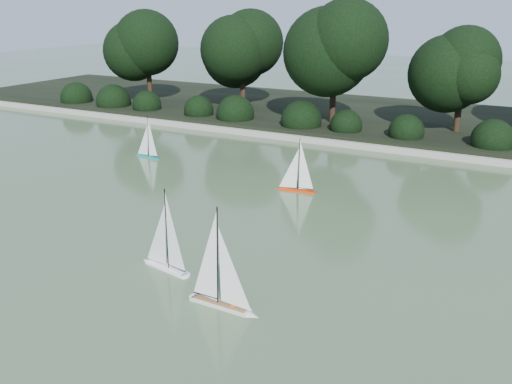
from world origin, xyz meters
TOP-DOWN VIEW (x-y plane):
  - ground at (0.00, 0.00)m, footprint 80.00×80.00m
  - pond_coping at (0.00, 9.00)m, footprint 40.00×0.35m
  - far_bank at (0.00, 13.00)m, footprint 40.00×8.00m
  - tree_line at (1.23, 11.44)m, footprint 26.31×3.93m
  - shrub_hedge at (0.00, 9.90)m, footprint 29.10×1.10m
  - sailboat_white_a at (-1.64, -0.40)m, footprint 1.11×0.38m
  - sailboat_white_b at (-0.05, -1.03)m, footprint 1.19×0.23m
  - sailboat_orange at (-1.42, 4.34)m, footprint 0.99×0.28m
  - sailboat_teal at (-6.41, 5.13)m, footprint 0.91×0.24m
  - race_buoy at (0.06, -0.98)m, footprint 0.16×0.16m

SIDE VIEW (x-z plane):
  - ground at x=0.00m, z-range 0.00..0.00m
  - race_buoy at x=0.06m, z-range -0.08..0.08m
  - pond_coping at x=0.00m, z-range 0.00..0.18m
  - far_bank at x=0.00m, z-range 0.00..0.30m
  - sailboat_teal at x=-6.41m, z-range -0.43..0.82m
  - sailboat_orange at x=-1.42m, z-range -0.46..0.89m
  - sailboat_white_a at x=-1.64m, z-range -0.52..0.99m
  - sailboat_white_b at x=-0.05m, z-range -0.56..1.06m
  - shrub_hedge at x=0.00m, z-range -0.10..1.00m
  - tree_line at x=1.23m, z-range 0.45..4.83m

